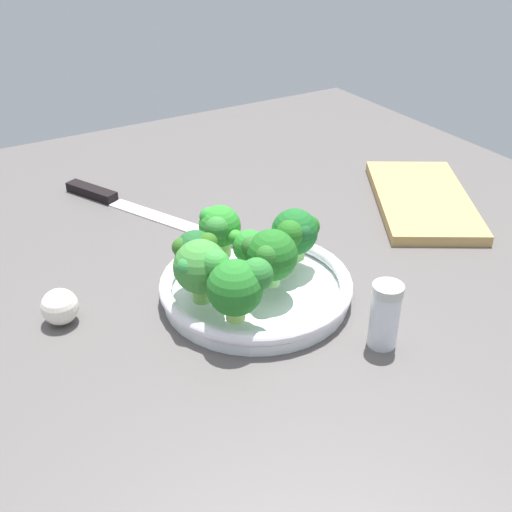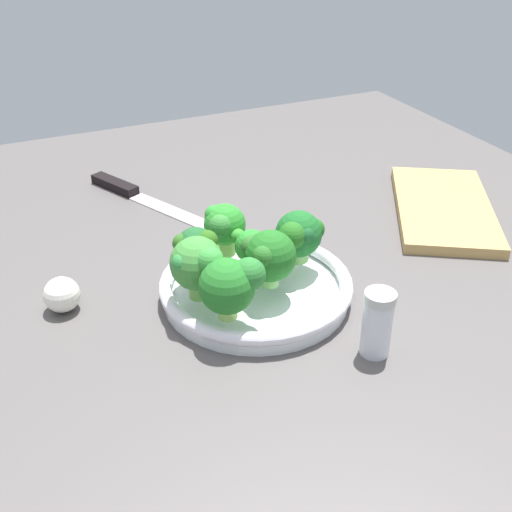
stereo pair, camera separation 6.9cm
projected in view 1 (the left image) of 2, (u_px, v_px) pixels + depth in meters
The scene contains 13 objects.
ground_plane at pixel (231, 302), 79.61cm from camera, with size 130.00×130.00×2.50cm, color #524D4C.
bowl at pixel (256, 287), 77.53cm from camera, with size 23.55×23.55×2.94cm.
broccoli_floret_0 at pixel (196, 251), 74.40cm from camera, with size 4.98×5.23×6.41cm.
broccoli_floret_1 at pixel (270, 255), 73.43cm from camera, with size 6.11×6.11×7.02cm.
broccoli_floret_2 at pixel (202, 266), 70.30cm from camera, with size 6.80×6.15×7.55cm.
broccoli_floret_3 at pixel (295, 233), 78.61cm from camera, with size 5.98×6.62×6.62cm.
broccoli_floret_4 at pixel (239, 285), 67.79cm from camera, with size 6.20×7.29×7.12cm.
broccoli_floret_5 at pixel (219, 227), 79.03cm from camera, with size 5.51×5.29×6.82cm.
broccoli_floret_6 at pixel (248, 246), 77.25cm from camera, with size 4.95×4.19×5.10cm.
knife at pixel (113, 200), 100.45cm from camera, with size 25.00×13.73×1.50cm.
cutting_board at pixel (422, 200), 99.98cm from camera, with size 26.90×14.00×1.60cm, color tan.
garlic_bulb at pixel (60, 307), 72.91cm from camera, with size 4.30×4.30×4.30cm, color white.
pepper_shaker at pixel (385, 315), 68.52cm from camera, with size 3.38×3.38×7.79cm.
Camera 1 is at (-57.73, 30.59, 44.71)cm, focal length 44.64 mm.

